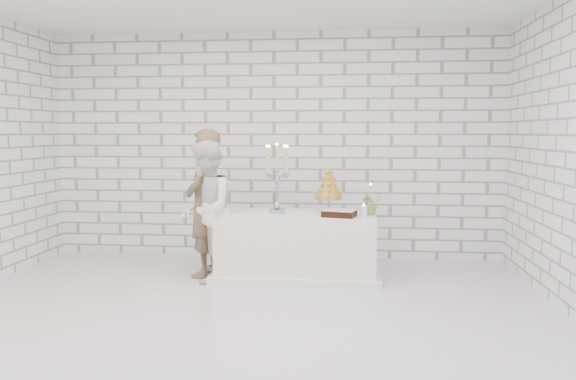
{
  "coord_description": "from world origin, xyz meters",
  "views": [
    {
      "loc": [
        0.95,
        -4.98,
        1.68
      ],
      "look_at": [
        0.33,
        1.13,
        1.05
      ],
      "focal_mm": 35.1,
      "sensor_mm": 36.0,
      "label": 1
    }
  ],
  "objects_px": {
    "bride": "(206,211)",
    "croquembouche": "(329,190)",
    "cake_table": "(296,245)",
    "candelabra": "(277,178)",
    "groom": "(204,203)"
  },
  "relations": [
    {
      "from": "bride",
      "to": "croquembouche",
      "type": "relative_size",
      "value": 3.07
    },
    {
      "from": "cake_table",
      "to": "croquembouche",
      "type": "relative_size",
      "value": 3.46
    },
    {
      "from": "candelabra",
      "to": "croquembouche",
      "type": "xyz_separation_m",
      "value": [
        0.59,
        0.17,
        -0.14
      ]
    },
    {
      "from": "groom",
      "to": "candelabra",
      "type": "distance_m",
      "value": 0.91
    },
    {
      "from": "candelabra",
      "to": "bride",
      "type": "bearing_deg",
      "value": -164.47
    },
    {
      "from": "groom",
      "to": "candelabra",
      "type": "bearing_deg",
      "value": 92.79
    },
    {
      "from": "cake_table",
      "to": "croquembouche",
      "type": "distance_m",
      "value": 0.75
    },
    {
      "from": "bride",
      "to": "groom",
      "type": "bearing_deg",
      "value": -169.37
    },
    {
      "from": "groom",
      "to": "croquembouche",
      "type": "relative_size",
      "value": 3.3
    },
    {
      "from": "groom",
      "to": "bride",
      "type": "height_order",
      "value": "groom"
    },
    {
      "from": "bride",
      "to": "croquembouche",
      "type": "xyz_separation_m",
      "value": [
        1.38,
        0.38,
        0.21
      ]
    },
    {
      "from": "croquembouche",
      "to": "bride",
      "type": "bearing_deg",
      "value": -164.39
    },
    {
      "from": "cake_table",
      "to": "groom",
      "type": "relative_size",
      "value": 1.05
    },
    {
      "from": "bride",
      "to": "candelabra",
      "type": "height_order",
      "value": "bride"
    },
    {
      "from": "candelabra",
      "to": "croquembouche",
      "type": "distance_m",
      "value": 0.63
    }
  ]
}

